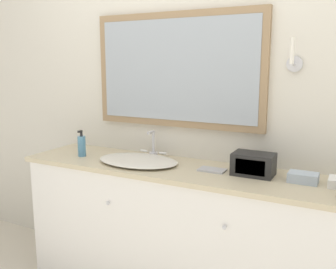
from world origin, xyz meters
TOP-DOWN VIEW (x-y plane):
  - wall_back at (-0.00, 0.57)m, footprint 8.00×0.18m
  - vanity_counter at (0.00, 0.29)m, footprint 2.13×0.51m
  - sink_basin at (-0.29, 0.27)m, footprint 0.54×0.41m
  - soap_bottle at (-0.73, 0.24)m, footprint 0.05×0.06m
  - appliance_box at (0.43, 0.34)m, footprint 0.23×0.16m
  - hand_towel_far_corner at (0.71, 0.34)m, footprint 0.15×0.11m
  - metal_tray at (0.19, 0.32)m, footprint 0.16×0.10m

SIDE VIEW (x-z plane):
  - vanity_counter at x=0.00m, z-range 0.00..0.85m
  - metal_tray at x=0.19m, z-range 0.85..0.86m
  - sink_basin at x=-0.29m, z-range 0.78..0.96m
  - hand_towel_far_corner at x=0.71m, z-range 0.85..0.90m
  - appliance_box at x=0.43m, z-range 0.85..0.98m
  - soap_bottle at x=-0.73m, z-range 0.83..1.02m
  - wall_back at x=0.00m, z-range 0.00..2.55m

